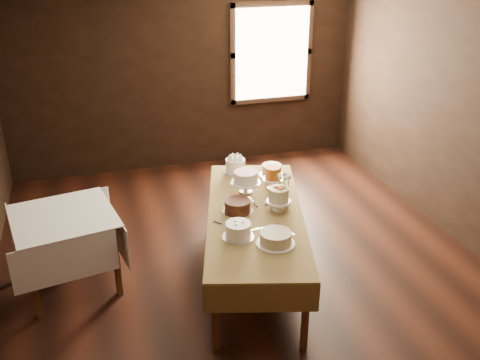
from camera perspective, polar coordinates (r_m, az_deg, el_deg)
name	(u,v)px	position (r m, az deg, el deg)	size (l,w,h in m)	color
floor	(245,271)	(5.64, 0.59, -9.64)	(5.00, 6.00, 0.01)	black
wall_back	(184,72)	(7.78, -6.01, 11.33)	(5.00, 0.02, 2.80)	black
wall_right	(474,120)	(6.16, 23.58, 5.83)	(0.02, 6.00, 2.80)	black
window	(272,54)	(8.01, 3.42, 13.28)	(1.10, 0.05, 1.30)	#FFEABF
display_table	(255,217)	(5.24, 1.62, -3.97)	(1.50, 2.49, 0.72)	#482913
side_table	(64,224)	(5.34, -18.21, -4.46)	(1.08, 1.08, 0.78)	#482913
cake_meringue	(235,166)	(6.03, -0.50, 1.47)	(0.27, 0.27, 0.16)	silver
cake_speckled	(272,170)	(5.98, 3.38, 1.02)	(0.27, 0.27, 0.13)	white
cake_lattice	(246,183)	(5.56, 0.61, -0.35)	(0.33, 0.33, 0.24)	white
cake_caramel	(273,179)	(5.65, 3.51, 0.11)	(0.23, 0.23, 0.26)	white
cake_chocolate	(237,206)	(5.20, -0.27, -2.82)	(0.31, 0.31, 0.12)	silver
cake_flowers	(279,201)	(5.20, 4.12, -2.19)	(0.26, 0.26, 0.25)	white
cake_swirl	(238,231)	(4.76, -0.19, -5.43)	(0.32, 0.32, 0.15)	silver
cake_cream	(276,239)	(4.68, 3.82, -6.23)	(0.37, 0.37, 0.12)	white
cake_server_a	(258,229)	(4.92, 1.92, -5.21)	(0.24, 0.03, 0.01)	silver
cake_server_b	(289,231)	(4.90, 5.23, -5.47)	(0.24, 0.03, 0.01)	silver
cake_server_c	(251,200)	(5.44, 1.20, -2.11)	(0.24, 0.03, 0.01)	silver
cake_server_d	(276,200)	(5.45, 3.80, -2.12)	(0.24, 0.03, 0.01)	silver
cake_server_e	(227,226)	(4.96, -1.37, -4.95)	(0.24, 0.03, 0.01)	silver
flower_vase	(283,199)	(5.35, 4.65, -1.99)	(0.12, 0.12, 0.13)	#2D2823
flower_bouquet	(284,182)	(5.27, 4.72, -0.20)	(0.14, 0.14, 0.20)	white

